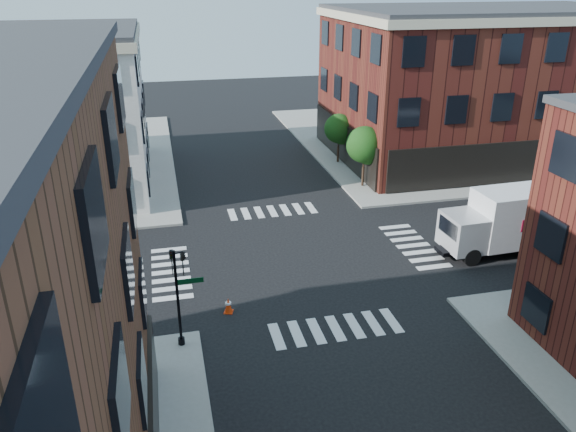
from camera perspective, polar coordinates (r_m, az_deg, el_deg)
The scene contains 8 objects.
ground at distance 31.56m, azimuth 0.98°, elevation -4.30°, with size 120.00×120.00×0.00m, color black.
sidewalk_ne at distance 57.49m, azimuth 16.52°, elevation 7.66°, with size 30.00×30.00×0.15m, color gray.
building_ne at distance 51.81m, azimuth 19.45°, elevation 12.42°, with size 25.00×16.00×12.00m, color #401210.
tree_near at distance 41.43m, azimuth 7.86°, elevation 7.00°, with size 2.69×2.69×4.49m.
tree_far at distance 46.95m, azimuth 5.27°, elevation 8.69°, with size 2.43×2.43×4.07m.
signal_pole at distance 23.58m, azimuth -11.05°, elevation -7.10°, with size 1.29×1.24×4.60m.
box_truck at distance 34.12m, azimuth 21.89°, elevation -0.36°, with size 8.18×2.76×3.66m.
traffic_cone at distance 26.77m, azimuth -6.08°, elevation -9.02°, with size 0.52×0.52×0.76m.
Camera 1 is at (-6.90, -27.12, 14.60)m, focal length 35.00 mm.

